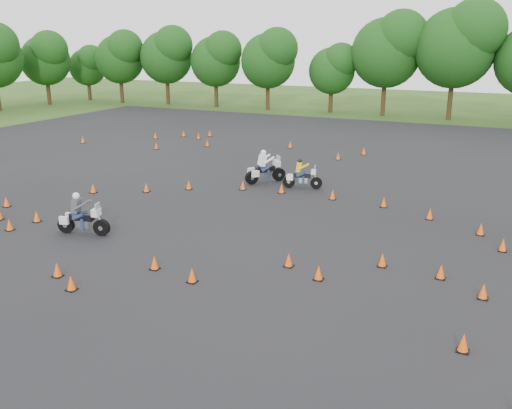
# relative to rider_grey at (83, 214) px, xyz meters

# --- Properties ---
(ground) EXTENTS (140.00, 140.00, 0.00)m
(ground) POSITION_rel_rider_grey_xyz_m (6.05, -1.19, -0.84)
(ground) COLOR #2D5119
(ground) RESTS_ON ground
(asphalt_pad) EXTENTS (62.00, 62.00, 0.00)m
(asphalt_pad) POSITION_rel_rider_grey_xyz_m (6.05, 4.81, -0.83)
(asphalt_pad) COLOR black
(asphalt_pad) RESTS_ON ground
(treeline) EXTENTS (86.59, 32.39, 11.12)m
(treeline) POSITION_rel_rider_grey_xyz_m (8.34, 33.91, 3.74)
(treeline) COLOR #174112
(treeline) RESTS_ON ground
(traffic_cones) EXTENTS (36.99, 33.34, 0.45)m
(traffic_cones) POSITION_rel_rider_grey_xyz_m (5.62, 4.37, -0.61)
(traffic_cones) COLOR #FF560A
(traffic_cones) RESTS_ON asphalt_pad
(rider_grey) EXTENTS (2.25, 1.09, 1.67)m
(rider_grey) POSITION_rel_rider_grey_xyz_m (0.00, 0.00, 0.00)
(rider_grey) COLOR #43454B
(rider_grey) RESTS_ON ground
(rider_yellow) EXTENTS (2.07, 1.06, 1.53)m
(rider_yellow) POSITION_rel_rider_grey_xyz_m (5.25, 10.10, -0.07)
(rider_yellow) COLOR yellow
(rider_yellow) RESTS_ON ground
(rider_white) EXTENTS (1.97, 2.27, 1.78)m
(rider_white) POSITION_rel_rider_grey_xyz_m (3.04, 10.41, 0.06)
(rider_white) COLOR white
(rider_white) RESTS_ON ground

